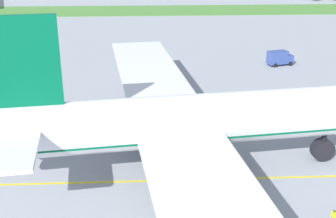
{
  "coord_description": "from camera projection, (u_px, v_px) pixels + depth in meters",
  "views": [
    {
      "loc": [
        -5.98,
        -47.26,
        26.55
      ],
      "look_at": [
        -3.18,
        9.11,
        4.17
      ],
      "focal_mm": 47.27,
      "sensor_mm": 36.0,
      "label": 1
    }
  ],
  "objects": [
    {
      "name": "ground_crew_marshaller_front",
      "position": [
        333.0,
        216.0,
        43.01
      ],
      "size": [
        0.39,
        0.57,
        1.7
      ],
      "color": "black",
      "rests_on": "ground"
    },
    {
      "name": "apron_taxi_line",
      "position": [
        200.0,
        180.0,
        51.33
      ],
      "size": [
        280.0,
        0.36,
        0.01
      ],
      "primitive_type": "cube",
      "color": "yellow",
      "rests_on": "ground"
    },
    {
      "name": "grass_median_strip",
      "position": [
        162.0,
        10.0,
        164.99
      ],
      "size": [
        320.0,
        24.0,
        0.1
      ],
      "primitive_type": "cube",
      "color": "#4C8438",
      "rests_on": "ground"
    },
    {
      "name": "airliner_foreground",
      "position": [
        188.0,
        122.0,
        50.69
      ],
      "size": [
        53.98,
        85.04,
        19.22
      ],
      "color": "white",
      "rests_on": "ground"
    },
    {
      "name": "service_truck_baggage_loader",
      "position": [
        280.0,
        58.0,
        95.4
      ],
      "size": [
        5.97,
        3.72,
        3.19
      ],
      "color": "#33478C",
      "rests_on": "ground"
    },
    {
      "name": "ground_plane",
      "position": [
        198.0,
        168.0,
        53.94
      ],
      "size": [
        600.0,
        600.0,
        0.0
      ],
      "primitive_type": "plane",
      "color": "#9399A0",
      "rests_on": "ground"
    },
    {
      "name": "ground_crew_wingwalker_starboard",
      "position": [
        214.0,
        184.0,
        48.57
      ],
      "size": [
        0.43,
        0.5,
        1.62
      ],
      "color": "black",
      "rests_on": "ground"
    }
  ]
}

